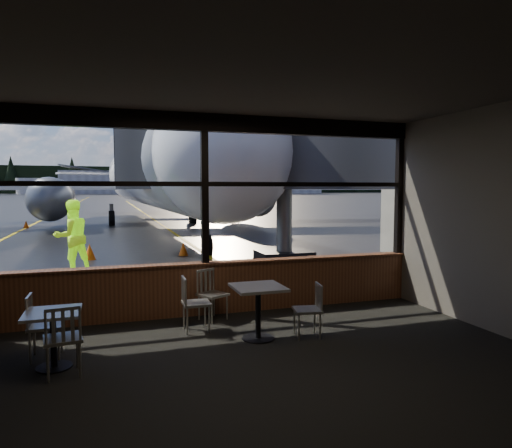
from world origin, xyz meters
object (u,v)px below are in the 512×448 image
chair_near_e (307,310)px  cone_nose (183,249)px  airliner (154,125)px  cone_extra (90,252)px  chair_mid_s (63,340)px  jet_bridge (282,177)px  cafe_table_mid (53,340)px  chair_near_n (213,295)px  ground_crew (72,237)px  cafe_table_near (258,313)px  cone_wing (26,224)px  chair_mid_w (46,326)px  chair_near_w (196,304)px

chair_near_e → cone_nose: chair_near_e is taller
airliner → cone_extra: bearing=-106.2°
chair_mid_s → jet_bridge: bearing=44.7°
cafe_table_mid → chair_near_n: 2.72m
ground_crew → cone_extra: size_ratio=3.86×
jet_bridge → cone_extra: jet_bridge is taller
cafe_table_near → cone_extra: (-2.63, 8.78, -0.15)m
chair_mid_s → cone_wing: (-3.83, 22.51, -0.23)m
jet_bridge → cafe_table_near: (-3.14, -7.06, -2.18)m
jet_bridge → cafe_table_mid: jet_bridge is taller
airliner → cafe_table_near: (-0.66, -21.60, -5.53)m
chair_near_e → cone_wing: size_ratio=1.91×
jet_bridge → cone_nose: bearing=148.9°
jet_bridge → chair_mid_w: jet_bridge is taller
chair_mid_s → ground_crew: bearing=84.8°
chair_near_e → cone_extra: 9.52m
jet_bridge → chair_near_n: (-3.56, -5.90, -2.15)m
chair_mid_s → airliner: bearing=73.5°
chair_near_n → ground_crew: (-2.56, 5.40, 0.53)m
chair_near_e → airliner: bearing=10.5°
cafe_table_mid → cone_nose: (3.03, 9.03, -0.14)m
jet_bridge → chair_mid_w: (-6.01, -6.93, -2.15)m
airliner → cone_wing: size_ratio=90.87×
airliner → chair_near_n: (-1.08, -20.44, -5.50)m
cafe_table_near → jet_bridge: bearing=66.0°
jet_bridge → cone_nose: 4.08m
cone_extra → chair_near_e: bearing=-69.3°
airliner → cone_nose: size_ratio=87.49×
ground_crew → chair_mid_w: bearing=63.3°
airliner → chair_mid_s: size_ratio=43.88×
airliner → cafe_table_near: airliner is taller
chair_near_n → cone_nose: (0.71, 7.62, -0.21)m
cafe_table_near → chair_near_e: 0.74m
cafe_table_mid → cone_extra: size_ratio=1.44×
chair_near_w → cone_nose: bearing=173.2°
cafe_table_near → chair_near_n: chair_near_n is taller
cafe_table_near → chair_near_w: size_ratio=0.92×
chair_mid_w → cone_nose: bearing=160.9°
chair_mid_s → chair_near_n: bearing=29.4°
cone_nose → cafe_table_near: bearing=-91.9°
airliner → cone_extra: (-3.30, -12.83, -5.68)m
airliner → chair_mid_w: bearing=-101.1°
chair_near_e → cone_extra: chair_near_e is taller
chair_near_n → cafe_table_near: bearing=81.5°
chair_near_e → chair_mid_s: (-3.34, -0.39, 0.03)m
chair_near_w → ground_crew: (-2.18, 5.90, 0.53)m
jet_bridge → cone_extra: bearing=163.5°
chair_near_n → cone_extra: bearing=-102.2°
jet_bridge → chair_near_w: bearing=-121.5°
airliner → jet_bridge: airliner is taller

